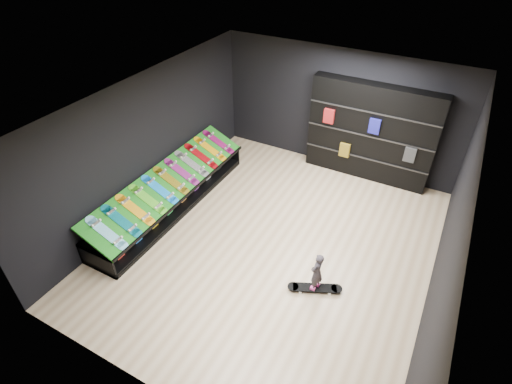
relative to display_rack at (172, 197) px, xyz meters
The scene contains 22 objects.
floor 2.56m from the display_rack, ahead, with size 6.00×7.00×0.01m, color #CBB089.
ceiling 3.75m from the display_rack, ahead, with size 6.00×7.00×0.01m, color white.
wall_back 4.51m from the display_rack, 53.92° to the left, with size 6.00×0.02×3.00m, color black.
wall_front 4.51m from the display_rack, 53.92° to the right, with size 6.00×0.02×3.00m, color black.
wall_left 1.33m from the display_rack, behind, with size 0.02×7.00×3.00m, color black.
wall_right 5.69m from the display_rack, ahead, with size 0.02×7.00×3.00m, color black.
display_rack is the anchor object (origin of this frame).
turf_ramp 0.46m from the display_rack, ahead, with size 1.00×4.50×0.04m, color #10640F.
back_shelving 4.88m from the display_rack, 43.87° to the left, with size 2.98×0.35×2.38m, color black.
floor_skateboard 3.83m from the display_rack, 11.04° to the right, with size 0.98×0.22×0.09m, color black, non-canonical shape.
child 3.82m from the display_rack, 11.04° to the right, with size 0.18×0.13×0.48m, color black.
display_board_0 1.96m from the display_rack, 88.11° to the right, with size 0.98×0.22×0.09m, color #0CB2E5, non-canonical shape.
display_board_1 1.60m from the display_rack, 87.64° to the right, with size 0.98×0.22×0.09m, color #0C8C99, non-canonical shape.
display_board_2 1.24m from the display_rack, 86.85° to the right, with size 0.98×0.22×0.09m, color orange, non-canonical shape.
display_board_3 0.91m from the display_rack, 85.29° to the right, with size 0.98×0.22×0.09m, color green, non-canonical shape.
display_board_4 0.62m from the display_rack, 80.63° to the right, with size 0.98×0.22×0.09m, color blue, non-canonical shape.
display_board_5 0.49m from the display_rack, ahead, with size 0.98×0.22×0.09m, color yellow, non-canonical shape.
display_board_6 0.62m from the display_rack, 80.63° to the left, with size 0.98×0.22×0.09m, color #2626BF, non-canonical shape.
display_board_7 0.91m from the display_rack, 85.29° to the left, with size 0.98×0.22×0.09m, color black, non-canonical shape.
display_board_8 1.24m from the display_rack, 86.85° to the left, with size 0.98×0.22×0.09m, color red, non-canonical shape.
display_board_9 1.60m from the display_rack, 87.64° to the left, with size 0.98×0.22×0.09m, color yellow, non-canonical shape.
display_board_10 1.96m from the display_rack, 88.11° to the left, with size 0.98×0.22×0.09m, color #E5198C, non-canonical shape.
Camera 1 is at (2.50, -5.36, 5.73)m, focal length 28.00 mm.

